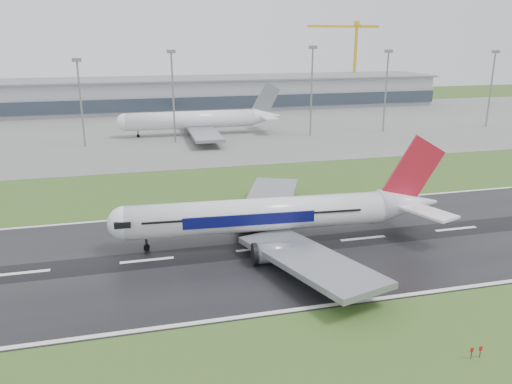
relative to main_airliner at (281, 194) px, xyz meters
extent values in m
plane|color=#32531E|center=(15.39, -2.71, -9.20)|extent=(520.00, 520.00, 0.00)
cube|color=black|center=(15.39, -2.71, -9.15)|extent=(400.00, 45.00, 0.10)
cube|color=slate|center=(15.39, 122.29, -9.16)|extent=(400.00, 130.00, 0.08)
cube|color=gray|center=(15.39, 182.29, -1.70)|extent=(240.00, 36.00, 15.00)
cylinder|color=gray|center=(-40.75, 97.29, 4.96)|extent=(0.64, 0.64, 28.32)
cylinder|color=gray|center=(-9.93, 97.29, 6.18)|extent=(0.64, 0.64, 30.75)
cylinder|color=gray|center=(41.19, 97.29, 6.73)|extent=(0.64, 0.64, 31.87)
cylinder|color=gray|center=(71.66, 97.29, 5.92)|extent=(0.64, 0.64, 30.25)
cylinder|color=gray|center=(118.80, 97.29, 5.66)|extent=(0.64, 0.64, 29.73)
camera|label=1|loc=(-26.20, -84.71, 27.66)|focal=35.95mm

